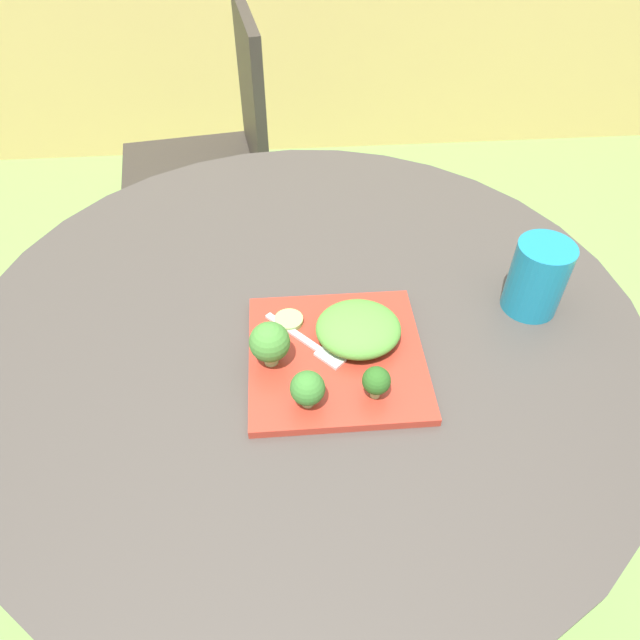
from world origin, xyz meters
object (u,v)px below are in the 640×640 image
Objects in this scene: salad_plate at (336,357)px; drinking_glass at (535,279)px; patio_chair at (220,144)px; fork at (311,344)px.

drinking_glass is at bearing 16.63° from salad_plate.
drinking_glass reaches higher than salad_plate.
patio_chair reaches higher than drinking_glass.
fork reaches higher than salad_plate.
fork is (-0.36, -0.08, -0.04)m from drinking_glass.
drinking_glass is (0.58, -0.97, 0.26)m from patio_chair.
drinking_glass is 1.00× the size of fork.
fork is at bearing 152.08° from salad_plate.
salad_plate is (0.25, -1.07, 0.22)m from patio_chair.
patio_chair is 1.10m from fork.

